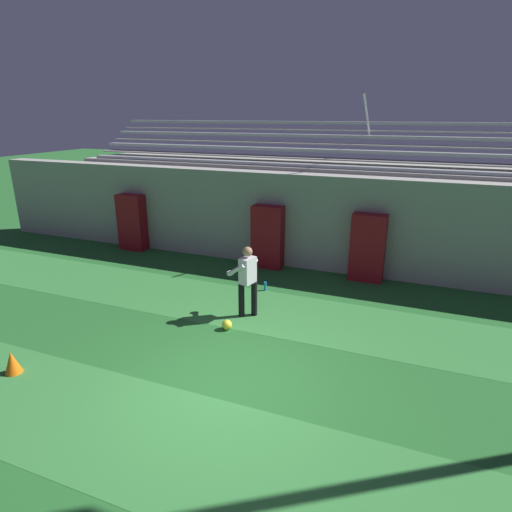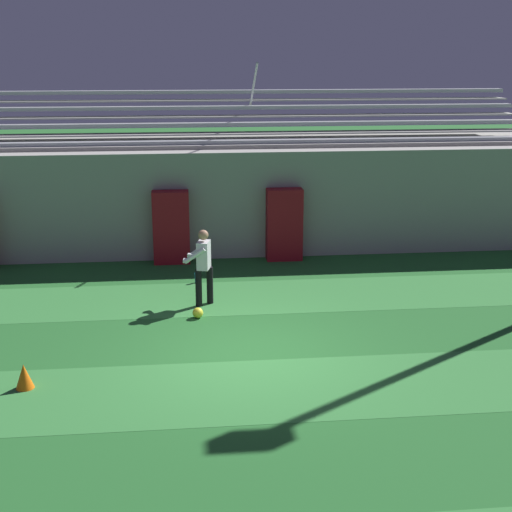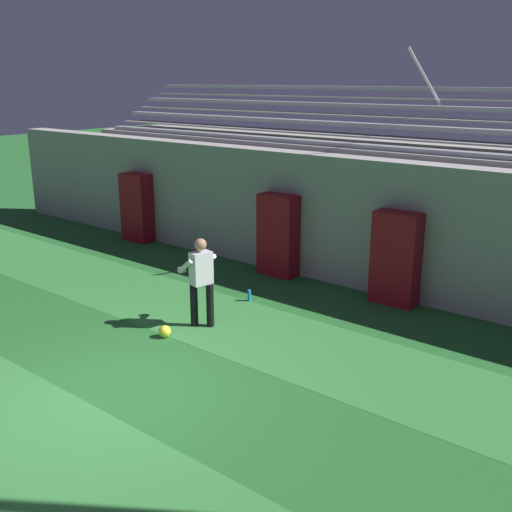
{
  "view_description": "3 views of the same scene",
  "coord_description": "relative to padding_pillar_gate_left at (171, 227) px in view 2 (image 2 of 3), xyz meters",
  "views": [
    {
      "loc": [
        2.75,
        -5.61,
        4.46
      ],
      "look_at": [
        -0.78,
        3.27,
        1.27
      ],
      "focal_mm": 30.0,
      "sensor_mm": 36.0,
      "label": 1
    },
    {
      "loc": [
        -1.13,
        -11.93,
        5.3
      ],
      "look_at": [
        0.28,
        1.62,
        1.37
      ],
      "focal_mm": 50.0,
      "sensor_mm": 36.0,
      "label": 2
    },
    {
      "loc": [
        6.45,
        -4.69,
        4.38
      ],
      "look_at": [
        0.27,
        2.99,
        1.46
      ],
      "focal_mm": 42.0,
      "sensor_mm": 36.0,
      "label": 3
    }
  ],
  "objects": [
    {
      "name": "water_bottle",
      "position": [
        0.58,
        -1.75,
        -0.82
      ],
      "size": [
        0.07,
        0.07,
        0.24
      ],
      "primitive_type": "cylinder",
      "color": "#1E8CD8",
      "rests_on": "ground"
    },
    {
      "name": "soccer_ball",
      "position": [
        0.56,
        -4.07,
        -0.83
      ],
      "size": [
        0.22,
        0.22,
        0.22
      ],
      "primitive_type": "sphere",
      "color": "yellow",
      "rests_on": "ground"
    },
    {
      "name": "goalkeeper",
      "position": [
        0.71,
        -3.28,
        0.01
      ],
      "size": [
        0.65,
        0.67,
        1.67
      ],
      "color": "black",
      "rests_on": "ground"
    },
    {
      "name": "turf_stripe_far",
      "position": [
        1.47,
        -2.9,
        -0.94
      ],
      "size": [
        28.0,
        2.26,
        0.01
      ],
      "primitive_type": "cube",
      "color": "#337A38",
      "rests_on": "ground"
    },
    {
      "name": "padding_pillar_gate_right",
      "position": [
        2.93,
        0.0,
        0.0
      ],
      "size": [
        0.93,
        0.44,
        1.89
      ],
      "primitive_type": "cube",
      "color": "maroon",
      "rests_on": "ground"
    },
    {
      "name": "back_wall",
      "position": [
        1.47,
        0.55,
        0.46
      ],
      "size": [
        24.0,
        0.6,
        2.8
      ],
      "primitive_type": "cube",
      "color": "#999691",
      "rests_on": "ground"
    },
    {
      "name": "ground_plane",
      "position": [
        1.47,
        -5.95,
        -0.94
      ],
      "size": [
        80.0,
        80.0,
        0.0
      ],
      "primitive_type": "plane",
      "color": "#236028"
    },
    {
      "name": "bleacher_stand",
      "position": [
        1.47,
        2.54,
        0.55
      ],
      "size": [
        18.0,
        3.35,
        5.03
      ],
      "color": "#999691",
      "rests_on": "ground"
    },
    {
      "name": "padding_pillar_gate_left",
      "position": [
        0.0,
        0.0,
        0.0
      ],
      "size": [
        0.93,
        0.44,
        1.89
      ],
      "primitive_type": "cube",
      "color": "maroon",
      "rests_on": "ground"
    },
    {
      "name": "traffic_cone",
      "position": [
        -2.32,
        -6.98,
        -0.73
      ],
      "size": [
        0.3,
        0.3,
        0.42
      ],
      "primitive_type": "cone",
      "color": "orange",
      "rests_on": "ground"
    },
    {
      "name": "turf_stripe_mid",
      "position": [
        1.47,
        -7.42,
        -0.94
      ],
      "size": [
        28.0,
        2.26,
        0.01
      ],
      "primitive_type": "cube",
      "color": "#337A38",
      "rests_on": "ground"
    }
  ]
}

